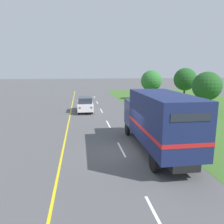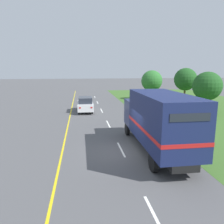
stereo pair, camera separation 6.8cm
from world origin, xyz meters
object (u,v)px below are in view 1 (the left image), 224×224
object	(u,v)px
highway_sign	(174,105)
roadside_tree_near	(207,86)
horse_trailer_truck	(158,120)
lead_car_white	(85,104)
roadside_tree_mid	(185,79)
roadside_tree_far	(151,81)

from	to	relation	value
highway_sign	roadside_tree_near	bearing A→B (deg)	34.57
horse_trailer_truck	highway_sign	world-z (taller)	horse_trailer_truck
lead_car_white	roadside_tree_near	distance (m)	14.21
horse_trailer_truck	lead_car_white	size ratio (longest dim) A/B	1.90
highway_sign	roadside_tree_near	world-z (taller)	roadside_tree_near
highway_sign	roadside_tree_mid	bearing A→B (deg)	59.01
lead_car_white	horse_trailer_truck	bearing A→B (deg)	-73.35
lead_car_white	roadside_tree_mid	bearing A→B (deg)	12.68
horse_trailer_truck	lead_car_white	world-z (taller)	horse_trailer_truck
horse_trailer_truck	roadside_tree_near	world-z (taller)	roadside_tree_near
horse_trailer_truck	lead_car_white	bearing A→B (deg)	106.65
roadside_tree_far	roadside_tree_mid	bearing A→B (deg)	-60.64
roadside_tree_mid	roadside_tree_far	distance (m)	6.26
horse_trailer_truck	highway_sign	bearing A→B (deg)	59.53
horse_trailer_truck	roadside_tree_mid	distance (m)	19.56
roadside_tree_mid	roadside_tree_near	bearing A→B (deg)	-92.69
horse_trailer_truck	roadside_tree_far	xyz separation A→B (m)	(6.91, 22.19, 1.04)
lead_car_white	roadside_tree_far	distance (m)	14.12
horse_trailer_truck	roadside_tree_near	xyz separation A→B (m)	(9.70, 10.82, 1.05)
highway_sign	roadside_tree_far	size ratio (longest dim) A/B	0.58
horse_trailer_truck	lead_car_white	distance (m)	14.23
roadside_tree_near	roadside_tree_mid	distance (m)	5.96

